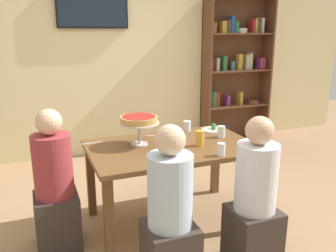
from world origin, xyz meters
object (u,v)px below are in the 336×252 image
water_glass_clear_spare (187,126)px  salad_plate_near_diner (213,129)px  diner_head_west (55,190)px  beer_glass_amber_tall (200,138)px  television (92,6)px  water_glass_clear_far (221,149)px  dining_table (172,156)px  diner_near_left (170,219)px  bookshelf (235,68)px  deep_dish_pizza_stand (139,121)px  diner_near_right (254,204)px  salad_plate_far_diner (174,153)px  cutlery_fork_near (155,136)px  cutlery_knife_near (91,143)px  water_glass_clear_near (221,132)px  cutlery_fork_far (245,149)px

water_glass_clear_spare → salad_plate_near_diner: bearing=-18.2°
diner_head_west → beer_glass_amber_tall: size_ratio=8.50×
television → water_glass_clear_far: television is taller
dining_table → diner_near_left: 0.84m
bookshelf → deep_dish_pizza_stand: bookshelf is taller
diner_near_right → beer_glass_amber_tall: diner_near_right is taller
salad_plate_near_diner → salad_plate_far_diner: size_ratio=0.93×
bookshelf → deep_dish_pizza_stand: size_ratio=6.26×
diner_near_left → salad_plate_near_diner: bearing=-40.4°
television → cutlery_fork_near: bearing=-83.3°
beer_glass_amber_tall → cutlery_knife_near: beer_glass_amber_tall is taller
salad_plate_near_diner → water_glass_clear_far: water_glass_clear_far is taller
cutlery_knife_near → cutlery_fork_near: bearing=177.4°
diner_near_right → bookshelf: bearing=-29.0°
beer_glass_amber_tall → water_glass_clear_near: bearing=26.8°
diner_near_left → salad_plate_far_diner: diner_near_left is taller
deep_dish_pizza_stand → salad_plate_near_diner: deep_dish_pizza_stand is taller
diner_head_west → diner_near_right: (1.33, -0.77, 0.00)m
dining_table → television: (-0.26, 2.11, 1.37)m
diner_head_west → bookshelf: bearing=35.1°
diner_near_right → salad_plate_near_diner: diner_near_right is taller
deep_dish_pizza_stand → water_glass_clear_spare: bearing=23.6°
diner_near_left → beer_glass_amber_tall: size_ratio=8.50×
water_glass_clear_spare → bookshelf: bearing=46.4°
water_glass_clear_spare → deep_dish_pizza_stand: bearing=-156.4°
bookshelf → diner_head_west: 3.59m
water_glass_clear_near → diner_near_left: bearing=-136.0°
salad_plate_near_diner → cutlery_fork_far: bearing=-92.7°
diner_near_right → water_glass_clear_near: diner_near_right is taller
salad_plate_far_diner → cutlery_knife_near: (-0.57, 0.56, -0.01)m
diner_head_west → cutlery_fork_near: diner_head_west is taller
beer_glass_amber_tall → water_glass_clear_spare: 0.47m
dining_table → cutlery_fork_near: 0.33m
diner_near_right → diner_near_left: 0.65m
diner_near_left → cutlery_knife_near: (-0.33, 1.07, 0.25)m
television → salad_plate_near_diner: (0.82, -1.82, -1.26)m
diner_near_left → salad_plate_near_diner: diner_near_left is taller
television → beer_glass_amber_tall: bearing=-77.8°
bookshelf → cutlery_fork_near: (-1.93, -1.70, -0.41)m
cutlery_fork_far → water_glass_clear_far: bearing=171.5°
cutlery_fork_near → cutlery_fork_far: same height
diner_head_west → deep_dish_pizza_stand: (0.74, 0.13, 0.46)m
water_glass_clear_near → water_glass_clear_far: size_ratio=1.03×
diner_head_west → deep_dish_pizza_stand: bearing=10.0°
salad_plate_far_diner → water_glass_clear_spare: water_glass_clear_spare is taller
dining_table → diner_head_west: (-1.01, -0.01, -0.15)m
deep_dish_pizza_stand → salad_plate_near_diner: bearing=11.4°
salad_plate_far_diner → deep_dish_pizza_stand: bearing=116.7°
diner_head_west → television: bearing=70.6°
cutlery_fork_near → cutlery_knife_near: bearing=20.1°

